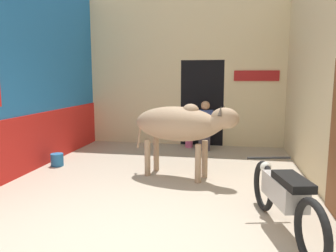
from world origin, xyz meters
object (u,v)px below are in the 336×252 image
Objects in this scene: bucket at (57,160)px; plastic_stool at (189,139)px; motorcycle_near at (284,196)px; cow at (181,124)px; shopkeeper_seated at (205,124)px.

plastic_stool is at bearing 42.86° from bucket.
motorcycle_near is 4.90m from plastic_stool.
cow is 1.63× the size of shopkeeper_seated.
shopkeeper_seated is at bearing 83.54° from cow.
plastic_stool is at bearing 158.73° from shopkeeper_seated.
shopkeeper_seated is at bearing -21.27° from plastic_stool.
plastic_stool is (-0.42, 0.17, -0.44)m from shopkeeper_seated.
cow reaches higher than motorcycle_near.
bucket is at bearing -143.61° from shopkeeper_seated.
motorcycle_near is at bearing -70.14° from plastic_stool.
plastic_stool reaches higher than bucket.
cow is 0.99× the size of motorcycle_near.
bucket is (-2.93, -2.16, -0.52)m from shopkeeper_seated.
motorcycle_near is (1.51, -1.99, -0.53)m from cow.
shopkeeper_seated is 4.78× the size of bucket.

